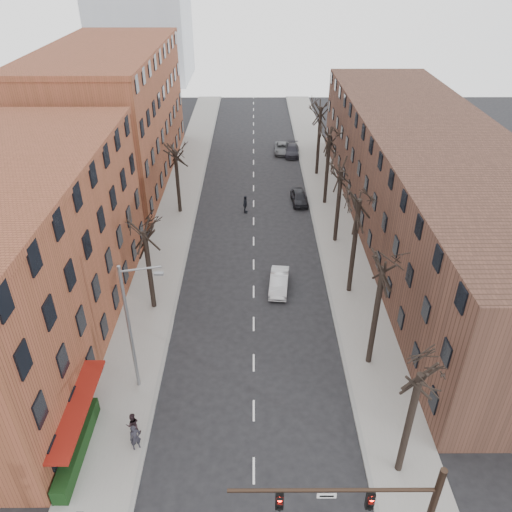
{
  "coord_description": "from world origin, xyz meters",
  "views": [
    {
      "loc": [
        0.04,
        -12.29,
        23.54
      ],
      "look_at": [
        0.18,
        18.98,
        4.0
      ],
      "focal_mm": 35.0,
      "sensor_mm": 36.0,
      "label": 1
    }
  ],
  "objects_px": {
    "silver_sedan": "(279,282)",
    "pedestrian_a": "(135,438)",
    "parked_car_near": "(299,197)",
    "parked_car_mid": "(292,150)"
  },
  "relations": [
    {
      "from": "silver_sedan",
      "to": "pedestrian_a",
      "type": "bearing_deg",
      "value": -113.25
    },
    {
      "from": "parked_car_mid",
      "to": "pedestrian_a",
      "type": "bearing_deg",
      "value": -99.96
    },
    {
      "from": "silver_sedan",
      "to": "parked_car_near",
      "type": "distance_m",
      "value": 16.02
    },
    {
      "from": "parked_car_mid",
      "to": "parked_car_near",
      "type": "bearing_deg",
      "value": -86.53
    },
    {
      "from": "silver_sedan",
      "to": "pedestrian_a",
      "type": "height_order",
      "value": "pedestrian_a"
    },
    {
      "from": "parked_car_near",
      "to": "parked_car_mid",
      "type": "distance_m",
      "value": 14.44
    },
    {
      "from": "parked_car_near",
      "to": "pedestrian_a",
      "type": "bearing_deg",
      "value": -113.92
    },
    {
      "from": "parked_car_near",
      "to": "pedestrian_a",
      "type": "relative_size",
      "value": 2.36
    },
    {
      "from": "silver_sedan",
      "to": "pedestrian_a",
      "type": "relative_size",
      "value": 2.43
    },
    {
      "from": "parked_car_near",
      "to": "pedestrian_a",
      "type": "height_order",
      "value": "pedestrian_a"
    }
  ]
}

